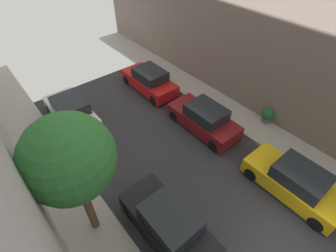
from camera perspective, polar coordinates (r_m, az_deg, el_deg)
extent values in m
cube|color=black|center=(10.37, -0.08, -21.41)|extent=(1.76, 4.20, 0.76)
cube|color=#1E2328|center=(9.69, 0.52, -20.20)|extent=(1.56, 2.10, 0.64)
cylinder|color=black|center=(11.01, -8.83, -18.46)|extent=(0.22, 0.64, 0.64)
cylinder|color=black|center=(11.41, -2.09, -14.27)|extent=(0.22, 0.64, 0.64)
cylinder|color=black|center=(10.41, 9.63, -25.12)|extent=(0.22, 0.64, 0.64)
cube|color=white|center=(15.63, -20.89, 2.65)|extent=(1.76, 4.20, 0.76)
cube|color=#1E2328|center=(15.10, -21.31, 4.41)|extent=(1.56, 2.10, 0.64)
cylinder|color=black|center=(16.88, -25.14, 3.47)|extent=(0.22, 0.64, 0.64)
cylinder|color=black|center=(17.14, -20.44, 5.67)|extent=(0.22, 0.64, 0.64)
cylinder|color=black|center=(14.46, -20.99, -2.33)|extent=(0.22, 0.64, 0.64)
cylinder|color=black|center=(14.77, -15.62, 0.33)|extent=(0.22, 0.64, 0.64)
cube|color=gold|center=(12.56, 26.32, -11.59)|extent=(1.76, 4.20, 0.76)
cube|color=#1E2328|center=(12.04, 27.93, -9.98)|extent=(1.56, 2.10, 0.64)
cylinder|color=black|center=(12.52, 18.29, -10.24)|extent=(0.22, 0.64, 0.64)
cylinder|color=black|center=(13.51, 22.16, -6.59)|extent=(0.22, 0.64, 0.64)
cylinder|color=black|center=(12.15, 30.47, -18.39)|extent=(0.22, 0.64, 0.64)
cylinder|color=black|center=(13.18, 33.43, -13.88)|extent=(0.22, 0.64, 0.64)
cube|color=maroon|center=(14.26, 7.96, 1.21)|extent=(1.76, 4.20, 0.76)
cube|color=#1E2328|center=(13.74, 8.67, 3.09)|extent=(1.56, 2.10, 0.64)
cylinder|color=black|center=(14.81, 1.48, 2.33)|extent=(0.22, 0.64, 0.64)
cylinder|color=black|center=(15.66, 5.82, 4.67)|extent=(0.22, 0.64, 0.64)
cylinder|color=black|center=(13.28, 10.29, -4.35)|extent=(0.22, 0.64, 0.64)
cylinder|color=black|center=(14.22, 14.52, -1.35)|extent=(0.22, 0.64, 0.64)
cube|color=red|center=(17.29, -4.25, 9.75)|extent=(1.76, 4.20, 0.76)
cube|color=#1E2328|center=(16.82, -4.06, 11.55)|extent=(1.56, 2.10, 0.64)
cylinder|color=black|center=(18.18, -9.18, 10.23)|extent=(0.22, 0.64, 0.64)
cylinder|color=black|center=(18.88, -5.14, 11.93)|extent=(0.22, 0.64, 0.64)
cylinder|color=black|center=(16.01, -3.14, 5.81)|extent=(0.22, 0.64, 0.64)
cylinder|color=black|center=(16.80, 1.13, 7.85)|extent=(0.22, 0.64, 0.64)
cylinder|color=brown|center=(9.92, -17.68, -16.57)|extent=(0.30, 0.30, 3.02)
sphere|color=#2D7233|center=(7.93, -21.50, -6.80)|extent=(2.80, 2.80, 2.80)
cylinder|color=slate|center=(15.64, 21.26, 1.38)|extent=(0.51, 0.51, 0.29)
sphere|color=#23602D|center=(15.39, 21.65, 2.57)|extent=(0.70, 0.70, 0.70)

